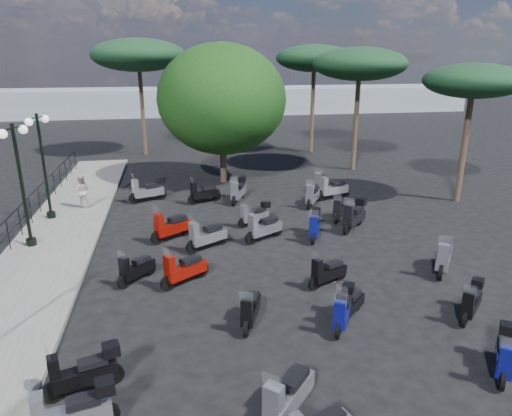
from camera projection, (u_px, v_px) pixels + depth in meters
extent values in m
plane|color=black|center=(248.00, 280.00, 14.04)|extent=(120.00, 120.00, 0.00)
cube|color=slate|center=(47.00, 254.00, 15.68)|extent=(3.00, 30.00, 0.15)
cylinder|color=black|center=(8.00, 235.00, 15.71)|extent=(0.04, 0.04, 1.10)
cylinder|color=black|center=(20.00, 221.00, 16.99)|extent=(0.04, 0.04, 1.10)
cylinder|color=black|center=(30.00, 210.00, 18.27)|extent=(0.04, 0.04, 1.10)
cylinder|color=black|center=(39.00, 200.00, 19.55)|extent=(0.04, 0.04, 1.10)
cylinder|color=black|center=(47.00, 191.00, 20.82)|extent=(0.04, 0.04, 1.10)
cylinder|color=black|center=(54.00, 184.00, 22.10)|extent=(0.04, 0.04, 1.10)
cylinder|color=black|center=(60.00, 177.00, 23.38)|extent=(0.04, 0.04, 1.10)
cylinder|color=black|center=(66.00, 171.00, 24.66)|extent=(0.04, 0.04, 1.10)
cylinder|color=black|center=(71.00, 165.00, 25.94)|extent=(0.04, 0.04, 1.10)
cylinder|color=black|center=(75.00, 160.00, 27.21)|extent=(0.04, 0.04, 1.10)
cube|color=black|center=(2.00, 242.00, 15.08)|extent=(0.04, 26.00, 0.04)
cylinder|color=black|center=(31.00, 242.00, 16.21)|extent=(0.34, 0.34, 0.26)
cylinder|color=black|center=(22.00, 187.00, 15.57)|extent=(0.12, 0.12, 4.31)
cylinder|color=black|center=(12.00, 128.00, 14.95)|extent=(0.41, 0.91, 0.04)
sphere|color=white|center=(23.00, 129.00, 15.43)|extent=(0.30, 0.30, 0.30)
sphere|color=white|center=(2.00, 134.00, 14.53)|extent=(0.30, 0.30, 0.30)
cylinder|color=black|center=(51.00, 215.00, 19.01)|extent=(0.34, 0.34, 0.26)
cylinder|color=black|center=(44.00, 167.00, 18.38)|extent=(0.12, 0.12, 4.30)
cylinder|color=black|center=(37.00, 118.00, 17.76)|extent=(0.41, 0.91, 0.04)
sphere|color=white|center=(45.00, 119.00, 18.24)|extent=(0.30, 0.30, 0.30)
sphere|color=white|center=(29.00, 122.00, 17.34)|extent=(0.30, 0.30, 0.30)
imported|color=beige|center=(82.00, 191.00, 20.13)|extent=(0.75, 0.60, 1.50)
cylinder|color=black|center=(107.00, 415.00, 8.41)|extent=(0.48, 0.20, 0.47)
cube|color=#A3A5AE|center=(75.00, 416.00, 8.15)|extent=(1.31, 0.60, 0.33)
cube|color=black|center=(83.00, 400.00, 8.13)|extent=(0.64, 0.41, 0.14)
cube|color=#A3A5AE|center=(39.00, 412.00, 7.86)|extent=(0.27, 0.33, 0.68)
plane|color=white|center=(31.00, 392.00, 7.70)|extent=(0.16, 0.38, 0.36)
cube|color=black|center=(105.00, 386.00, 8.22)|extent=(0.39, 0.38, 0.25)
cylinder|color=black|center=(53.00, 392.00, 8.98)|extent=(0.47, 0.22, 0.46)
cylinder|color=black|center=(113.00, 375.00, 9.48)|extent=(0.47, 0.22, 0.46)
cube|color=black|center=(85.00, 375.00, 9.19)|extent=(1.29, 0.67, 0.33)
cube|color=black|center=(92.00, 362.00, 9.18)|extent=(0.63, 0.44, 0.13)
cube|color=black|center=(54.00, 372.00, 8.87)|extent=(0.28, 0.34, 0.67)
plane|color=white|center=(48.00, 354.00, 8.71)|extent=(0.18, 0.37, 0.36)
cube|color=black|center=(111.00, 349.00, 9.29)|extent=(0.40, 0.39, 0.25)
cylinder|color=black|center=(168.00, 283.00, 13.31)|extent=(0.46, 0.36, 0.49)
cylinder|color=black|center=(201.00, 270.00, 14.13)|extent=(0.46, 0.36, 0.49)
cube|color=maroon|center=(186.00, 270.00, 13.70)|extent=(1.29, 1.03, 0.35)
cube|color=black|center=(191.00, 260.00, 13.72)|extent=(0.68, 0.60, 0.14)
cube|color=maroon|center=(170.00, 267.00, 13.22)|extent=(0.36, 0.38, 0.71)
plane|color=white|center=(167.00, 254.00, 13.03)|extent=(0.28, 0.37, 0.38)
cylinder|color=black|center=(124.00, 282.00, 13.44)|extent=(0.36, 0.38, 0.44)
cylinder|color=black|center=(150.00, 268.00, 14.32)|extent=(0.36, 0.38, 0.44)
cube|color=black|center=(138.00, 269.00, 13.86)|extent=(1.03, 1.08, 0.31)
cube|color=black|center=(141.00, 260.00, 13.91)|extent=(0.57, 0.59, 0.13)
cube|color=black|center=(124.00, 268.00, 13.37)|extent=(0.34, 0.33, 0.64)
plane|color=white|center=(122.00, 256.00, 13.19)|extent=(0.30, 0.29, 0.34)
cylinder|color=black|center=(158.00, 237.00, 16.63)|extent=(0.50, 0.39, 0.53)
cylinder|color=black|center=(187.00, 228.00, 17.52)|extent=(0.50, 0.39, 0.53)
cube|color=maroon|center=(174.00, 227.00, 17.05)|extent=(1.41, 1.12, 0.38)
cube|color=black|center=(177.00, 218.00, 17.08)|extent=(0.74, 0.65, 0.16)
cube|color=maroon|center=(159.00, 224.00, 16.53)|extent=(0.39, 0.41, 0.78)
plane|color=white|center=(156.00, 211.00, 16.33)|extent=(0.31, 0.40, 0.41)
cylinder|color=black|center=(134.00, 198.00, 21.27)|extent=(0.53, 0.29, 0.52)
cylinder|color=black|center=(161.00, 194.00, 21.93)|extent=(0.53, 0.29, 0.52)
cube|color=#A3A5AE|center=(149.00, 192.00, 21.57)|extent=(1.46, 0.87, 0.37)
cube|color=black|center=(152.00, 185.00, 21.56)|extent=(0.73, 0.55, 0.15)
cube|color=#A3A5AE|center=(135.00, 188.00, 21.16)|extent=(0.34, 0.39, 0.77)
plane|color=white|center=(133.00, 178.00, 20.97)|extent=(0.23, 0.42, 0.41)
cube|color=black|center=(161.00, 180.00, 21.72)|extent=(0.47, 0.46, 0.28)
plane|color=white|center=(296.00, 414.00, 7.34)|extent=(0.19, 0.35, 0.34)
cylinder|color=black|center=(246.00, 328.00, 11.12)|extent=(0.24, 0.45, 0.44)
cylinder|color=black|center=(255.00, 305.00, 12.15)|extent=(0.24, 0.45, 0.44)
cube|color=black|center=(251.00, 310.00, 11.63)|extent=(0.72, 1.23, 0.31)
cube|color=black|center=(252.00, 298.00, 11.69)|extent=(0.45, 0.61, 0.13)
cube|color=black|center=(247.00, 311.00, 11.06)|extent=(0.33, 0.29, 0.64)
plane|color=white|center=(246.00, 297.00, 10.88)|extent=(0.35, 0.19, 0.34)
cylinder|color=black|center=(193.00, 247.00, 15.83)|extent=(0.50, 0.35, 0.51)
cylinder|color=black|center=(222.00, 238.00, 16.63)|extent=(0.50, 0.35, 0.51)
cube|color=#A3A5AE|center=(209.00, 237.00, 16.20)|extent=(1.38, 1.02, 0.36)
cube|color=black|center=(213.00, 228.00, 16.22)|extent=(0.72, 0.60, 0.15)
cube|color=#A3A5AE|center=(194.00, 233.00, 15.73)|extent=(0.37, 0.40, 0.75)
plane|color=white|center=(192.00, 220.00, 15.54)|extent=(0.28, 0.39, 0.40)
cylinder|color=black|center=(243.00, 223.00, 18.24)|extent=(0.43, 0.25, 0.43)
cylinder|color=black|center=(265.00, 218.00, 18.80)|extent=(0.43, 0.25, 0.43)
cube|color=#A3A5AE|center=(255.00, 216.00, 18.49)|extent=(1.20, 0.73, 0.31)
cube|color=black|center=(258.00, 210.00, 18.49)|extent=(0.60, 0.46, 0.13)
cube|color=#A3A5AE|center=(244.00, 213.00, 18.15)|extent=(0.29, 0.33, 0.63)
plane|color=white|center=(243.00, 203.00, 17.99)|extent=(0.20, 0.34, 0.34)
cube|color=black|center=(266.00, 205.00, 18.62)|extent=(0.39, 0.38, 0.23)
cylinder|color=black|center=(193.00, 200.00, 21.13)|extent=(0.49, 0.25, 0.48)
cylinder|color=black|center=(216.00, 196.00, 21.70)|extent=(0.49, 0.25, 0.48)
cube|color=black|center=(205.00, 194.00, 21.38)|extent=(1.35, 0.75, 0.34)
cube|color=black|center=(209.00, 188.00, 21.37)|extent=(0.67, 0.48, 0.14)
cube|color=black|center=(194.00, 190.00, 21.02)|extent=(0.31, 0.36, 0.70)
plane|color=white|center=(192.00, 181.00, 20.85)|extent=(0.20, 0.39, 0.37)
cylinder|color=black|center=(303.00, 387.00, 9.08)|extent=(0.43, 0.46, 0.52)
cube|color=#A3A5AE|center=(290.00, 397.00, 8.53)|extent=(1.23, 1.31, 0.37)
cube|color=black|center=(294.00, 378.00, 8.59)|extent=(0.68, 0.71, 0.15)
cube|color=#A3A5AE|center=(273.00, 404.00, 7.93)|extent=(0.40, 0.40, 0.77)
plane|color=white|center=(272.00, 383.00, 7.72)|extent=(0.37, 0.34, 0.41)
cylinder|color=black|center=(340.00, 321.00, 11.45)|extent=(0.37, 0.36, 0.43)
cylinder|color=black|center=(357.00, 303.00, 12.28)|extent=(0.37, 0.36, 0.43)
cube|color=black|center=(350.00, 305.00, 11.85)|extent=(1.05, 1.02, 0.30)
cube|color=black|center=(353.00, 294.00, 11.89)|extent=(0.57, 0.56, 0.12)
cube|color=black|center=(342.00, 305.00, 11.38)|extent=(0.33, 0.33, 0.62)
plane|color=white|center=(342.00, 292.00, 11.21)|extent=(0.29, 0.29, 0.33)
cylinder|color=black|center=(314.00, 283.00, 13.34)|extent=(0.43, 0.27, 0.44)
cylinder|color=black|center=(341.00, 273.00, 13.95)|extent=(0.43, 0.27, 0.44)
cube|color=black|center=(329.00, 273.00, 13.62)|extent=(1.20, 0.79, 0.31)
cube|color=black|center=(333.00, 264.00, 13.63)|extent=(0.61, 0.48, 0.13)
cube|color=black|center=(317.00, 270.00, 13.25)|extent=(0.30, 0.33, 0.64)
plane|color=white|center=(316.00, 257.00, 13.09)|extent=(0.21, 0.34, 0.34)
cylinder|color=black|center=(251.00, 238.00, 16.62)|extent=(0.50, 0.35, 0.51)
cylinder|color=black|center=(277.00, 230.00, 17.40)|extent=(0.50, 0.35, 0.51)
cube|color=#A3A5AE|center=(266.00, 229.00, 16.98)|extent=(1.38, 1.00, 0.36)
cube|color=black|center=(269.00, 220.00, 17.00)|extent=(0.71, 0.59, 0.15)
cube|color=#A3A5AE|center=(253.00, 225.00, 16.52)|extent=(0.36, 0.39, 0.75)
plane|color=white|center=(252.00, 213.00, 16.33)|extent=(0.27, 0.39, 0.40)
cylinder|color=black|center=(234.00, 201.00, 20.95)|extent=(0.31, 0.50, 0.50)
cylinder|color=black|center=(242.00, 193.00, 22.11)|extent=(0.31, 0.50, 0.50)
cube|color=#A3A5AE|center=(238.00, 193.00, 21.52)|extent=(0.90, 1.39, 0.36)
cube|color=black|center=(239.00, 186.00, 21.59)|extent=(0.55, 0.71, 0.15)
cube|color=#A3A5AE|center=(235.00, 190.00, 20.88)|extent=(0.38, 0.34, 0.74)
plane|color=white|center=(234.00, 180.00, 20.67)|extent=(0.40, 0.24, 0.39)
cube|color=black|center=(242.00, 180.00, 21.92)|extent=(0.46, 0.47, 0.27)
cylinder|color=black|center=(338.00, 330.00, 11.05)|extent=(0.31, 0.42, 0.44)
cylinder|color=black|center=(347.00, 308.00, 12.01)|extent=(0.31, 0.42, 0.44)
cube|color=navy|center=(343.00, 312.00, 11.52)|extent=(0.89, 1.17, 0.31)
cube|color=black|center=(345.00, 300.00, 11.58)|extent=(0.52, 0.61, 0.13)
cube|color=navy|center=(340.00, 314.00, 10.98)|extent=(0.34, 0.31, 0.64)
plane|color=white|center=(340.00, 300.00, 10.80)|extent=(0.33, 0.24, 0.34)
cube|color=black|center=(348.00, 288.00, 11.85)|extent=(0.41, 0.42, 0.24)
cylinder|color=black|center=(465.00, 319.00, 11.51)|extent=(0.37, 0.36, 0.43)
cylinder|color=black|center=(474.00, 302.00, 12.33)|extent=(0.37, 0.36, 0.43)
cube|color=black|center=(471.00, 304.00, 11.91)|extent=(1.05, 1.01, 0.30)
cube|color=black|center=(474.00, 293.00, 11.94)|extent=(0.57, 0.56, 0.12)
cube|color=black|center=(468.00, 304.00, 11.44)|extent=(0.33, 0.33, 0.62)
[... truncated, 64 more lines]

